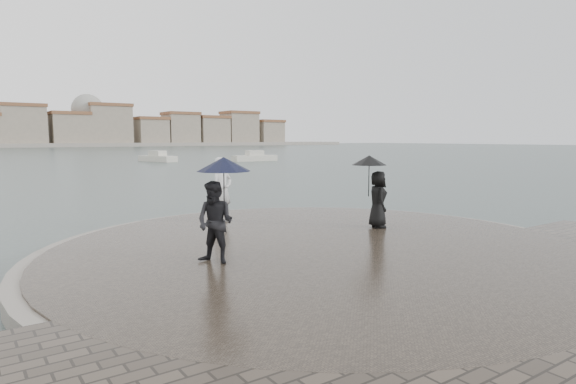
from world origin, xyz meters
TOP-DOWN VIEW (x-y plane):
  - ground at (0.00, 0.00)m, footprint 400.00×400.00m
  - kerb_ring at (0.00, 3.50)m, footprint 12.50×12.50m
  - quay_tip at (0.00, 3.50)m, footprint 11.90×11.90m
  - statue at (-0.47, 7.42)m, footprint 0.77×0.61m
  - visitor_left at (-2.56, 3.49)m, footprint 1.24×1.12m
  - visitor_right at (2.55, 4.37)m, footprint 1.12×1.02m
  - boats at (8.82, 43.56)m, footprint 37.80×21.44m

SIDE VIEW (x-z plane):
  - ground at x=0.00m, z-range 0.00..0.00m
  - kerb_ring at x=0.00m, z-range 0.00..0.32m
  - quay_tip at x=0.00m, z-range 0.00..0.36m
  - boats at x=8.82m, z-range -0.37..1.13m
  - statue at x=-0.47m, z-range 0.36..2.23m
  - visitor_right at x=2.55m, z-range 0.46..2.41m
  - visitor_left at x=-2.56m, z-range 0.47..2.51m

